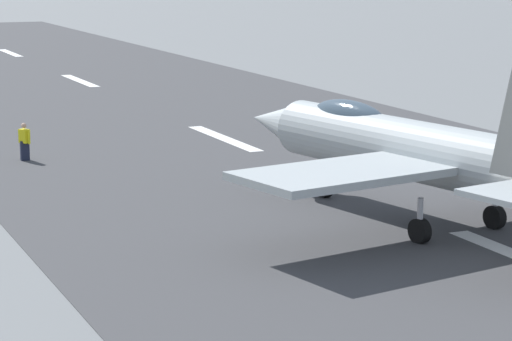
# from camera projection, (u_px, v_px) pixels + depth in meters

# --- Properties ---
(fighter_jet) EXTENTS (17.82, 14.53, 5.65)m
(fighter_jet) POSITION_uv_depth(u_px,v_px,m) (418.00, 149.00, 36.21)
(fighter_jet) COLOR #A5ADAF
(fighter_jet) RESTS_ON ground
(crew_person) EXTENTS (0.63, 0.46, 1.61)m
(crew_person) POSITION_uv_depth(u_px,v_px,m) (24.00, 142.00, 47.71)
(crew_person) COLOR #1E2338
(crew_person) RESTS_ON ground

